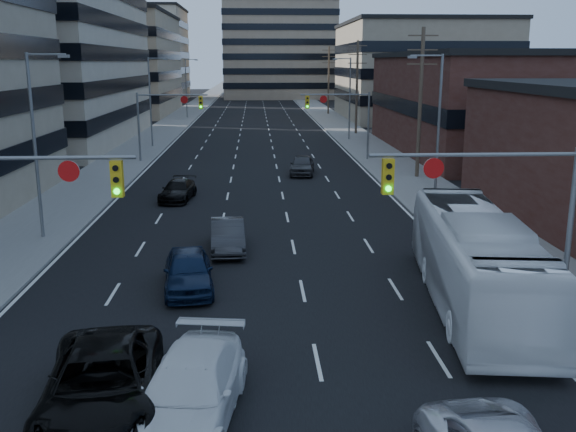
{
  "coord_description": "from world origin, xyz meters",
  "views": [
    {
      "loc": [
        0.06,
        -11.18,
        8.57
      ],
      "look_at": [
        1.4,
        15.21,
        2.2
      ],
      "focal_mm": 40.0,
      "sensor_mm": 36.0,
      "label": 1
    }
  ],
  "objects_px": {
    "black_pickup": "(102,385)",
    "white_van": "(190,391)",
    "sedan_blue": "(188,271)",
    "transit_bus": "(475,261)"
  },
  "relations": [
    {
      "from": "transit_bus",
      "to": "white_van",
      "type": "bearing_deg",
      "value": -135.92
    },
    {
      "from": "white_van",
      "to": "black_pickup",
      "type": "bearing_deg",
      "value": 179.23
    },
    {
      "from": "black_pickup",
      "to": "white_van",
      "type": "height_order",
      "value": "black_pickup"
    },
    {
      "from": "white_van",
      "to": "sedan_blue",
      "type": "xyz_separation_m",
      "value": [
        -0.98,
        9.36,
        -0.03
      ]
    },
    {
      "from": "transit_bus",
      "to": "sedan_blue",
      "type": "height_order",
      "value": "transit_bus"
    },
    {
      "from": "black_pickup",
      "to": "transit_bus",
      "type": "bearing_deg",
      "value": 24.15
    },
    {
      "from": "black_pickup",
      "to": "white_van",
      "type": "distance_m",
      "value": 2.2
    },
    {
      "from": "transit_bus",
      "to": "sedan_blue",
      "type": "xyz_separation_m",
      "value": [
        -10.38,
        2.2,
        -0.93
      ]
    },
    {
      "from": "black_pickup",
      "to": "sedan_blue",
      "type": "xyz_separation_m",
      "value": [
        1.2,
        9.03,
        -0.07
      ]
    },
    {
      "from": "black_pickup",
      "to": "white_van",
      "type": "xyz_separation_m",
      "value": [
        2.17,
        -0.33,
        -0.04
      ]
    }
  ]
}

